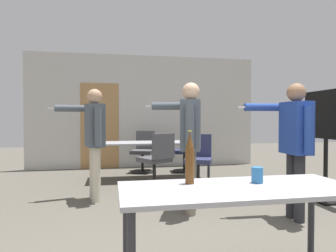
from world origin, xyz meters
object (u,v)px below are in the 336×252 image
object	(u,v)px
person_far_watching	(190,135)
office_chair_far_left	(157,162)
tv_screen	(326,134)
office_chair_side_rolled	(199,162)
person_left_plaid	(295,137)
person_near_casual	(94,133)
beer_bottle	(190,159)
drink_cup	(257,175)
office_chair_far_right	(188,153)
office_chair_near_pushed	(143,153)

from	to	relation	value
person_far_watching	office_chair_far_left	world-z (taller)	person_far_watching
tv_screen	office_chair_far_left	distance (m)	2.67
office_chair_side_rolled	person_left_plaid	bearing A→B (deg)	128.03
tv_screen	office_chair_side_rolled	bearing A→B (deg)	-131.00
person_left_plaid	person_near_casual	bearing A→B (deg)	63.83
person_far_watching	office_chair_far_left	xyz separation A→B (m)	(-0.21, 1.40, -0.54)
beer_bottle	drink_cup	world-z (taller)	beer_bottle
person_left_plaid	office_chair_far_right	xyz separation A→B (m)	(-0.43, 3.38, -0.55)
person_far_watching	office_chair_far_left	size ratio (longest dim) A/B	1.74
office_chair_near_pushed	office_chair_side_rolled	bearing A→B (deg)	140.03
office_chair_far_left	office_chair_near_pushed	bearing A→B (deg)	63.68
office_chair_far_right	beer_bottle	bearing A→B (deg)	170.83
beer_bottle	person_near_casual	bearing A→B (deg)	108.03
person_left_plaid	office_chair_far_left	distance (m)	2.38
tv_screen	person_left_plaid	distance (m)	1.19
person_near_casual	drink_cup	bearing A→B (deg)	-166.02
person_far_watching	drink_cup	distance (m)	1.70
office_chair_far_left	person_left_plaid	bearing A→B (deg)	-82.55
person_left_plaid	office_chair_near_pushed	size ratio (longest dim) A/B	1.75
person_near_casual	person_left_plaid	xyz separation A→B (m)	(2.37, -1.30, -0.01)
beer_bottle	person_far_watching	bearing A→B (deg)	75.10
office_chair_near_pushed	drink_cup	distance (m)	4.78
drink_cup	person_left_plaid	bearing A→B (deg)	47.63
tv_screen	beer_bottle	size ratio (longest dim) A/B	4.30
tv_screen	office_chair_far_left	size ratio (longest dim) A/B	1.71
office_chair_side_rolled	office_chair_far_left	world-z (taller)	office_chair_far_left
tv_screen	person_far_watching	world-z (taller)	person_far_watching
person_far_watching	office_chair_far_left	bearing A→B (deg)	26.69
office_chair_far_right	person_far_watching	bearing A→B (deg)	171.15
person_far_watching	office_chair_far_left	distance (m)	1.52
person_far_watching	office_chair_near_pushed	size ratio (longest dim) A/B	1.80
office_chair_side_rolled	drink_cup	world-z (taller)	office_chair_side_rolled
office_chair_near_pushed	office_chair_far_left	bearing A→B (deg)	113.00
person_left_plaid	beer_bottle	distance (m)	1.95
office_chair_side_rolled	office_chair_far_right	bearing A→B (deg)	-73.79
person_far_watching	person_left_plaid	size ratio (longest dim) A/B	1.02
tv_screen	office_chair_near_pushed	world-z (taller)	tv_screen
office_chair_side_rolled	person_far_watching	bearing A→B (deg)	91.79
office_chair_far_right	office_chair_far_left	distance (m)	1.76
person_near_casual	office_chair_side_rolled	xyz separation A→B (m)	(1.80, 0.72, -0.56)
office_chair_far_right	person_left_plaid	bearing A→B (deg)	-167.64
office_chair_near_pushed	office_chair_far_left	size ratio (longest dim) A/B	0.97
person_left_plaid	office_chair_near_pushed	world-z (taller)	person_left_plaid
office_chair_near_pushed	tv_screen	bearing A→B (deg)	150.84
office_chair_side_rolled	beer_bottle	world-z (taller)	beer_bottle
office_chair_far_left	beer_bottle	xyz separation A→B (m)	(-0.22, -3.02, 0.46)
person_left_plaid	office_chair_far_left	xyz separation A→B (m)	(-1.36, 1.89, -0.53)
tv_screen	office_chair_far_right	world-z (taller)	tv_screen
office_chair_far_left	office_chair_side_rolled	bearing A→B (deg)	-18.13
person_left_plaid	beer_bottle	xyz separation A→B (m)	(-1.58, -1.14, -0.06)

